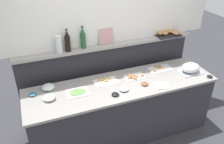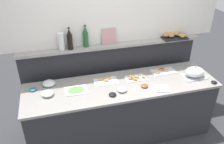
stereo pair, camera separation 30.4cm
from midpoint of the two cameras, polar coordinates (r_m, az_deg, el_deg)
ground_plane at (r=4.27m, az=1.80°, el=-9.03°), size 12.00×12.00×0.00m
buffet_counter at (r=3.54m, az=4.73°, el=-9.24°), size 2.68×0.75×0.90m
back_ledge_unit at (r=3.83m, az=2.16°, el=-1.47°), size 2.75×0.22×1.31m
sandwich_platter_side at (r=3.33m, az=1.08°, el=-2.23°), size 0.33×0.21×0.04m
sandwich_platter_front at (r=3.43m, az=8.17°, el=-1.50°), size 0.30×0.19×0.04m
sandwich_platter_rear at (r=3.68m, az=14.52°, el=0.12°), size 0.36×0.20×0.04m
cold_cuts_platter at (r=3.15m, az=-5.93°, el=-4.45°), size 0.29×0.22×0.02m
serving_cloche at (r=3.66m, az=21.56°, el=-0.13°), size 0.34×0.24×0.17m
glass_bowl_large at (r=3.31m, az=-12.48°, el=-2.76°), size 0.17×0.17×0.07m
glass_bowl_medium at (r=3.13m, az=5.23°, el=-4.37°), size 0.13×0.13×0.05m
glass_bowl_small at (r=3.11m, az=-12.60°, el=-5.19°), size 0.16×0.16×0.06m
condiment_bowl_teal at (r=3.05m, az=3.01°, el=-5.52°), size 0.10×0.10×0.03m
condiment_bowl_red at (r=3.26m, az=10.49°, el=-3.37°), size 0.10×0.10×0.03m
condiment_bowl_dark at (r=3.65m, az=25.62°, el=-2.30°), size 0.08×0.08×0.03m
condiment_bowl_cream at (r=3.26m, az=-16.04°, el=-4.13°), size 0.10×0.10×0.03m
napkin_stack at (r=3.28m, az=14.49°, el=-3.95°), size 0.21×0.21×0.02m
wine_bottle_green at (r=3.36m, az=-3.80°, el=8.34°), size 0.08×0.08×0.32m
wine_bottle_dark at (r=3.29m, az=-7.55°, el=7.69°), size 0.08×0.08×0.32m
bread_basket at (r=3.88m, az=17.15°, el=8.48°), size 0.42×0.29×0.08m
framed_picture at (r=3.46m, az=1.85°, el=8.64°), size 0.22×0.05×0.24m
water_carafe at (r=3.30m, az=-9.57°, el=7.15°), size 0.09×0.09×0.24m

